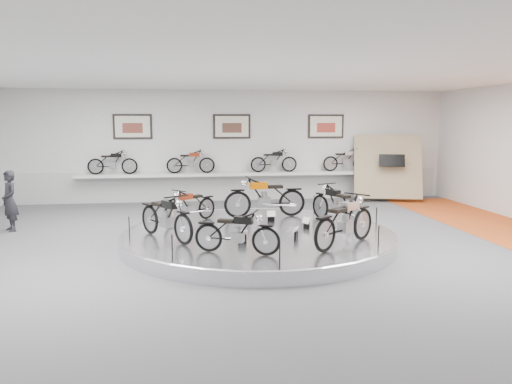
{
  "coord_description": "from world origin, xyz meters",
  "views": [
    {
      "loc": [
        -1.64,
        -11.12,
        2.9
      ],
      "look_at": [
        -0.01,
        0.6,
        1.21
      ],
      "focal_mm": 35.0,
      "sensor_mm": 36.0,
      "label": 1
    }
  ],
  "objects": [
    {
      "name": "display_panel",
      "position": [
        5.6,
        6.1,
        1.25
      ],
      "size": [
        2.56,
        1.52,
        2.3
      ],
      "primitive_type": "cube",
      "rotation": [
        -0.35,
        0.0,
        -0.26
      ],
      "color": "#9C8660",
      "rests_on": "floor"
    },
    {
      "name": "shelf_bike_b",
      "position": [
        -1.5,
        6.7,
        1.42
      ],
      "size": [
        1.22,
        0.43,
        0.73
      ],
      "primitive_type": null,
      "color": "maroon",
      "rests_on": "shelf"
    },
    {
      "name": "shelf_bike_d",
      "position": [
        4.2,
        6.7,
        1.42
      ],
      "size": [
        1.22,
        0.43,
        0.73
      ],
      "primitive_type": null,
      "color": "silver",
      "rests_on": "shelf"
    },
    {
      "name": "shelf_bike_a",
      "position": [
        -4.2,
        6.7,
        1.42
      ],
      "size": [
        1.22,
        0.43,
        0.73
      ],
      "primitive_type": null,
      "color": "black",
      "rests_on": "shelf"
    },
    {
      "name": "bike_a",
      "position": [
        2.13,
        0.99,
        0.8
      ],
      "size": [
        1.19,
        1.8,
        1.0
      ],
      "primitive_type": null,
      "rotation": [
        0.0,
        0.0,
        1.96
      ],
      "color": "black",
      "rests_on": "display_platform"
    },
    {
      "name": "floor",
      "position": [
        0.0,
        0.0,
        0.0
      ],
      "size": [
        16.0,
        16.0,
        0.0
      ],
      "primitive_type": "plane",
      "color": "#4F4F52",
      "rests_on": "ground"
    },
    {
      "name": "ceiling",
      "position": [
        0.0,
        0.0,
        4.0
      ],
      "size": [
        16.0,
        16.0,
        0.0
      ],
      "primitive_type": "plane",
      "rotation": [
        3.14,
        0.0,
        0.0
      ],
      "color": "white",
      "rests_on": "wall_back"
    },
    {
      "name": "wall_front",
      "position": [
        0.0,
        -7.0,
        2.0
      ],
      "size": [
        16.0,
        0.0,
        16.0
      ],
      "primitive_type": "plane",
      "rotation": [
        -1.57,
        0.0,
        0.0
      ],
      "color": "silver",
      "rests_on": "floor"
    },
    {
      "name": "shelf",
      "position": [
        0.0,
        6.7,
        1.0
      ],
      "size": [
        11.0,
        0.55,
        0.1
      ],
      "primitive_type": "cube",
      "color": "silver",
      "rests_on": "wall_back"
    },
    {
      "name": "shelf_bike_c",
      "position": [
        1.5,
        6.7,
        1.42
      ],
      "size": [
        1.22,
        0.43,
        0.73
      ],
      "primitive_type": null,
      "color": "black",
      "rests_on": "shelf"
    },
    {
      "name": "visitor",
      "position": [
        -6.29,
        2.63,
        0.81
      ],
      "size": [
        0.66,
        0.7,
        1.61
      ],
      "primitive_type": "imported",
      "rotation": [
        0.0,
        0.0,
        -0.93
      ],
      "color": "black",
      "rests_on": "floor"
    },
    {
      "name": "poster_left",
      "position": [
        -3.5,
        6.96,
        2.7
      ],
      "size": [
        1.35,
        0.06,
        0.88
      ],
      "primitive_type": "cube",
      "color": "silver",
      "rests_on": "wall_back"
    },
    {
      "name": "poster_right",
      "position": [
        3.5,
        6.96,
        2.7
      ],
      "size": [
        1.35,
        0.06,
        0.88
      ],
      "primitive_type": "cube",
      "color": "silver",
      "rests_on": "wall_back"
    },
    {
      "name": "dado_band",
      "position": [
        0.0,
        6.98,
        0.55
      ],
      "size": [
        15.68,
        0.04,
        1.1
      ],
      "primitive_type": "cube",
      "color": "#BCBCBA",
      "rests_on": "floor"
    },
    {
      "name": "bike_b",
      "position": [
        0.45,
        2.07,
        0.86
      ],
      "size": [
        1.94,
        0.78,
        1.12
      ],
      "primitive_type": null,
      "rotation": [
        0.0,
        0.0,
        3.2
      ],
      "color": "#C35600",
      "rests_on": "display_platform"
    },
    {
      "name": "platform_rim",
      "position": [
        0.0,
        0.3,
        0.27
      ],
      "size": [
        6.4,
        6.4,
        0.1
      ],
      "primitive_type": "torus",
      "color": "#B2B2BA",
      "rests_on": "display_platform"
    },
    {
      "name": "bike_c",
      "position": [
        -1.58,
        1.59,
        0.74
      ],
      "size": [
        1.47,
        1.42,
        0.89
      ],
      "primitive_type": null,
      "rotation": [
        0.0,
        0.0,
        3.89
      ],
      "color": "maroon",
      "rests_on": "display_platform"
    },
    {
      "name": "bike_d",
      "position": [
        -2.12,
        -0.16,
        0.81
      ],
      "size": [
        1.48,
        1.79,
        1.03
      ],
      "primitive_type": null,
      "rotation": [
        0.0,
        0.0,
        5.3
      ],
      "color": "black",
      "rests_on": "display_platform"
    },
    {
      "name": "bike_f",
      "position": [
        1.61,
        -1.28,
        0.83
      ],
      "size": [
        1.81,
        1.65,
        1.07
      ],
      "primitive_type": null,
      "rotation": [
        0.0,
        0.0,
        6.97
      ],
      "color": "silver",
      "rests_on": "display_platform"
    },
    {
      "name": "wall_back",
      "position": [
        0.0,
        7.0,
        2.0
      ],
      "size": [
        16.0,
        0.0,
        16.0
      ],
      "primitive_type": "plane",
      "rotation": [
        1.57,
        0.0,
        0.0
      ],
      "color": "silver",
      "rests_on": "floor"
    },
    {
      "name": "poster_center",
      "position": [
        0.0,
        6.96,
        2.7
      ],
      "size": [
        1.35,
        0.06,
        0.88
      ],
      "primitive_type": "cube",
      "color": "silver",
      "rests_on": "wall_back"
    },
    {
      "name": "display_platform",
      "position": [
        0.0,
        0.3,
        0.15
      ],
      "size": [
        6.4,
        6.4,
        0.3
      ],
      "primitive_type": "cylinder",
      "color": "silver",
      "rests_on": "floor"
    },
    {
      "name": "bike_e",
      "position": [
        -0.69,
        -1.6,
        0.74
      ],
      "size": [
        1.57,
        1.06,
        0.87
      ],
      "primitive_type": null,
      "rotation": [
        0.0,
        0.0,
        5.88
      ],
      "color": "black",
      "rests_on": "display_platform"
    }
  ]
}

